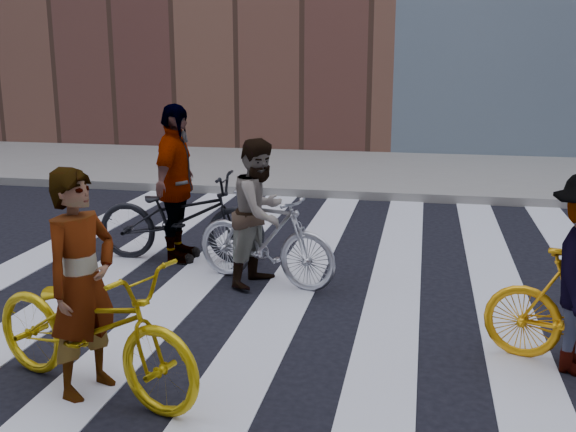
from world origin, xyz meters
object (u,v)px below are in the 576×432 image
(rider_left, at_px, (82,283))
(rider_mid, at_px, (260,213))
(bike_yellow_left, at_px, (92,327))
(rider_rear, at_px, (176,184))
(bike_dark_rear, at_px, (181,217))
(bike_silver_mid, at_px, (265,238))

(rider_left, distance_m, rider_mid, 2.73)
(rider_left, bearing_deg, bike_yellow_left, -71.37)
(rider_left, xyz_separation_m, rider_mid, (0.67, 2.64, -0.05))
(rider_rear, bearing_deg, bike_dark_rear, -92.57)
(bike_silver_mid, distance_m, rider_left, 2.76)
(bike_yellow_left, distance_m, rider_left, 0.33)
(bike_yellow_left, height_order, rider_left, rider_left)
(bike_silver_mid, xyz_separation_m, rider_mid, (-0.05, 0.00, 0.29))
(bike_yellow_left, xyz_separation_m, bike_dark_rear, (-0.52, 3.27, 0.02))
(bike_silver_mid, height_order, rider_mid, rider_mid)
(rider_mid, distance_m, rider_rear, 1.36)
(rider_rear, bearing_deg, rider_left, -173.56)
(bike_yellow_left, xyz_separation_m, rider_mid, (0.62, 2.64, 0.28))
(rider_rear, bearing_deg, rider_mid, -120.53)
(bike_yellow_left, relative_size, rider_left, 1.16)
(bike_dark_rear, height_order, rider_left, rider_left)
(bike_dark_rear, bearing_deg, bike_silver_mid, -120.53)
(bike_yellow_left, bearing_deg, rider_rear, 28.49)
(bike_yellow_left, relative_size, rider_mid, 1.23)
(bike_dark_rear, xyz_separation_m, rider_rear, (-0.05, 0.00, 0.41))
(rider_mid, xyz_separation_m, rider_rear, (-1.19, 0.63, 0.15))
(bike_silver_mid, bearing_deg, rider_left, -177.48)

